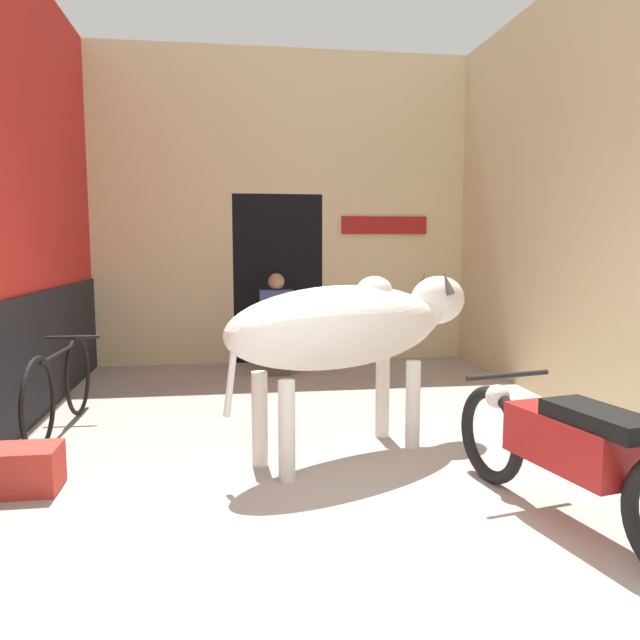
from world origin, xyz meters
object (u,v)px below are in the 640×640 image
motorcycle_near (569,451)px  crate (22,469)px  plastic_stool (307,349)px  cow (352,327)px  bicycle (60,387)px  shopkeeper_seated (277,321)px

motorcycle_near → crate: 3.21m
plastic_stool → crate: (-2.21, -3.49, -0.11)m
cow → bicycle: cow is taller
shopkeeper_seated → plastic_stool: (0.38, 0.15, -0.38)m
shopkeeper_seated → crate: bearing=-118.8°
cow → motorcycle_near: bearing=-55.9°
cow → motorcycle_near: size_ratio=1.08×
bicycle → plastic_stool: bearing=43.7°
motorcycle_near → shopkeeper_seated: (-1.22, 4.28, 0.20)m
motorcycle_near → shopkeeper_seated: shopkeeper_seated is taller
bicycle → shopkeeper_seated: size_ratio=1.49×
motorcycle_near → plastic_stool: (-0.85, 4.43, -0.17)m
motorcycle_near → bicycle: bearing=144.7°
motorcycle_near → bicycle: (-3.15, 2.23, -0.06)m
bicycle → crate: (0.09, -1.29, -0.23)m
motorcycle_near → plastic_stool: bearing=100.8°
bicycle → shopkeeper_seated: (1.92, 2.05, 0.26)m
shopkeeper_seated → crate: (-1.83, -3.33, -0.49)m
plastic_stool → motorcycle_near: bearing=-79.2°
cow → bicycle: size_ratio=1.21×
bicycle → plastic_stool: bicycle is taller
motorcycle_near → crate: motorcycle_near is taller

